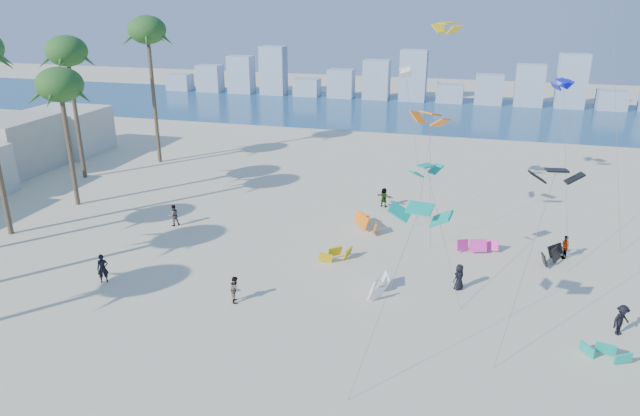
# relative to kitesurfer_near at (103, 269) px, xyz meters

# --- Properties ---
(ocean) EXTENTS (220.00, 220.00, 0.00)m
(ocean) POSITION_rel_kitesurfer_near_xyz_m (9.96, 61.07, -0.95)
(ocean) COLOR navy
(ocean) RESTS_ON ground
(kitesurfer_near) EXTENTS (0.83, 0.76, 1.91)m
(kitesurfer_near) POSITION_rel_kitesurfer_near_xyz_m (0.00, 0.00, 0.00)
(kitesurfer_near) COLOR black
(kitesurfer_near) RESTS_ON ground
(kitesurfer_mid) EXTENTS (0.88, 0.98, 1.64)m
(kitesurfer_mid) POSITION_rel_kitesurfer_near_xyz_m (9.13, -0.10, -0.13)
(kitesurfer_mid) COLOR gray
(kitesurfer_mid) RESTS_ON ground
(kitesurfers_far) EXTENTS (38.67, 17.61, 1.78)m
(kitesurfers_far) POSITION_rel_kitesurfer_near_xyz_m (20.71, 9.94, -0.09)
(kitesurfers_far) COLOR black
(kitesurfers_far) RESTS_ON ground
(grounded_kites) EXTENTS (18.79, 15.83, 1.04)m
(grounded_kites) POSITION_rel_kitesurfer_near_xyz_m (20.43, 8.30, -0.49)
(grounded_kites) COLOR #E3B60B
(grounded_kites) RESTS_ON ground
(flying_kites) EXTENTS (24.20, 28.56, 18.54)m
(flying_kites) POSITION_rel_kitesurfer_near_xyz_m (24.13, 11.03, 10.25)
(flying_kites) COLOR #0DA78C
(flying_kites) RESTS_ON ground
(distant_skyline) EXTENTS (85.00, 3.00, 8.40)m
(distant_skyline) POSITION_rel_kitesurfer_near_xyz_m (8.78, 71.07, 2.13)
(distant_skyline) COLOR #9EADBF
(distant_skyline) RESTS_ON ground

